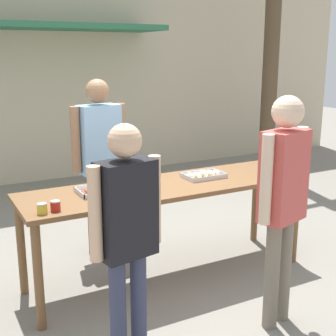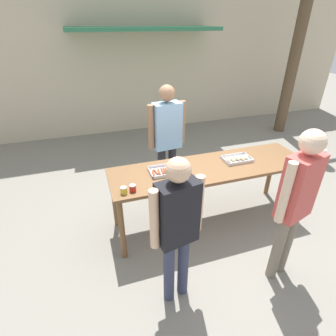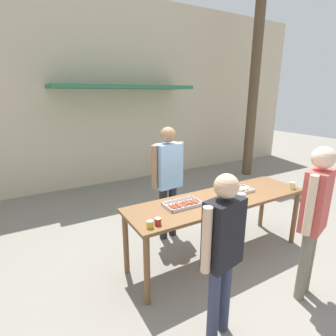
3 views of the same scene
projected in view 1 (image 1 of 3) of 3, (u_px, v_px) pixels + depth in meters
The scene contains 12 objects.
ground_plane at pixel (168, 276), 4.38m from camera, with size 24.00×24.00×0.00m, color gray.
building_facade_back at pixel (47, 38), 7.24m from camera, with size 12.00×1.11×4.50m.
serving_table at pixel (168, 195), 4.19m from camera, with size 2.63×0.75×0.89m.
food_tray_sausages at pixel (106, 190), 3.94m from camera, with size 0.47×0.27×0.04m.
food_tray_buns at pixel (204, 175), 4.39m from camera, with size 0.38×0.25×0.06m.
condiment_jar_mustard at pixel (42, 209), 3.39m from camera, with size 0.07×0.07×0.08m.
condiment_jar_ketchup at pixel (55, 206), 3.45m from camera, with size 0.07×0.07×0.08m.
beer_cup at pixel (288, 170), 4.48m from camera, with size 0.09×0.09×0.10m.
person_server_behind_table at pixel (99, 151), 4.66m from camera, with size 0.59×0.27×1.79m.
person_customer_holding_hotdog at pixel (127, 226), 2.92m from camera, with size 0.52×0.26×1.63m.
person_customer_with_cup at pixel (283, 191), 3.37m from camera, with size 0.51×0.30×1.75m.
utility_pole at pixel (273, 9), 7.58m from camera, with size 1.10×0.26×5.33m.
Camera 1 is at (-1.90, -3.53, 2.03)m, focal length 50.00 mm.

